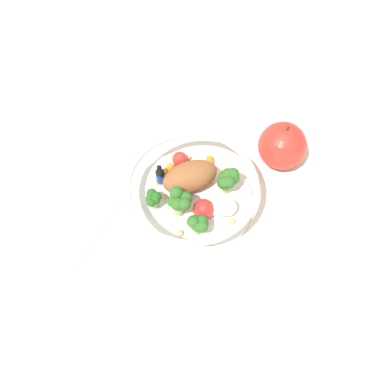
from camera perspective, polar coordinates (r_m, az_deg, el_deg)
ground_plane at (r=0.73m, az=-0.75°, el=-0.59°), size 2.40×2.40×0.00m
food_container at (r=0.69m, az=0.35°, el=-0.01°), size 0.21×0.21×0.07m
loose_apple at (r=0.75m, az=11.81°, el=6.00°), size 0.08×0.08×0.09m
folded_napkin at (r=0.73m, az=-15.56°, el=-2.85°), size 0.17×0.18×0.01m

